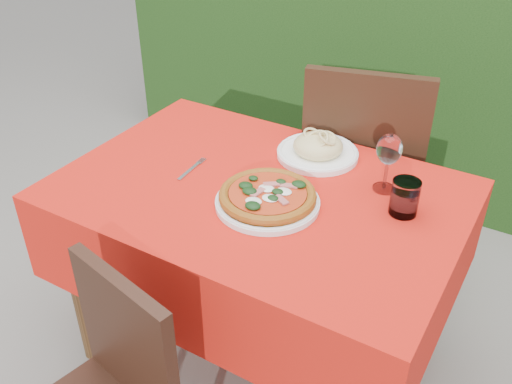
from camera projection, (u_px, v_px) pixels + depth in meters
The scene contains 9 objects.
ground at pixel (258, 351), 2.20m from camera, with size 60.00×60.00×0.00m, color slate.
hedge at pixel (418, 14), 2.82m from camera, with size 3.20×0.55×1.78m.
dining_table at pixel (259, 227), 1.88m from camera, with size 1.26×0.86×0.75m.
chair_far at pixel (363, 166), 2.26m from camera, with size 0.55×0.55×1.00m.
pizza_plate at pixel (268, 198), 1.70m from camera, with size 0.34×0.34×0.06m.
pasta_plate at pixel (318, 149), 1.95m from camera, with size 0.28×0.28×0.08m.
water_glass at pixel (404, 199), 1.65m from camera, with size 0.08×0.08×0.11m.
wine_glass at pixel (389, 152), 1.72m from camera, with size 0.08×0.08×0.19m.
fork at pixel (189, 171), 1.88m from camera, with size 0.02×0.17×0.00m, color #B3B3BB.
Camera 1 is at (0.77, -1.30, 1.72)m, focal length 40.00 mm.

